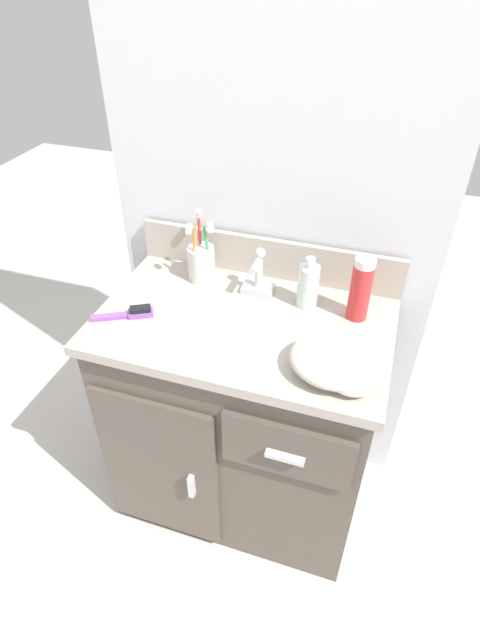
# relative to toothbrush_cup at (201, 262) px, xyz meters

# --- Properties ---
(ground_plane) EXTENTS (6.00, 6.00, 0.00)m
(ground_plane) POSITION_rel_toothbrush_cup_xyz_m (0.18, -0.16, -0.84)
(ground_plane) COLOR beige
(wall_back) EXTENTS (0.98, 0.08, 2.20)m
(wall_back) POSITION_rel_toothbrush_cup_xyz_m (0.18, 0.14, 0.26)
(wall_back) COLOR silver
(wall_back) RESTS_ON ground_plane
(vanity) EXTENTS (0.80, 0.51, 0.78)m
(vanity) POSITION_rel_toothbrush_cup_xyz_m (0.18, -0.16, -0.44)
(vanity) COLOR brown
(vanity) RESTS_ON ground_plane
(backsplash) EXTENTS (0.80, 0.02, 0.12)m
(backsplash) POSITION_rel_toothbrush_cup_xyz_m (0.18, 0.08, 0.00)
(backsplash) COLOR #B2A899
(backsplash) RESTS_ON vanity
(sink_faucet) EXTENTS (0.09, 0.09, 0.14)m
(sink_faucet) POSITION_rel_toothbrush_cup_xyz_m (0.18, -0.02, -0.01)
(sink_faucet) COLOR silver
(sink_faucet) RESTS_ON vanity
(toothbrush_cup) EXTENTS (0.08, 0.09, 0.21)m
(toothbrush_cup) POSITION_rel_toothbrush_cup_xyz_m (0.00, 0.00, 0.00)
(toothbrush_cup) COLOR silver
(toothbrush_cup) RESTS_ON vanity
(soap_dispenser) EXTENTS (0.06, 0.06, 0.16)m
(soap_dispenser) POSITION_rel_toothbrush_cup_xyz_m (0.33, -0.03, 0.01)
(soap_dispenser) COLOR silver
(soap_dispenser) RESTS_ON vanity
(shaving_cream_can) EXTENTS (0.06, 0.06, 0.18)m
(shaving_cream_can) POSITION_rel_toothbrush_cup_xyz_m (0.47, -0.05, 0.03)
(shaving_cream_can) COLOR red
(shaving_cream_can) RESTS_ON vanity
(hairbrush) EXTENTS (0.16, 0.10, 0.03)m
(hairbrush) POSITION_rel_toothbrush_cup_xyz_m (-0.11, -0.24, -0.05)
(hairbrush) COLOR purple
(hairbrush) RESTS_ON vanity
(hand_towel) EXTENTS (0.22, 0.20, 0.07)m
(hand_towel) POSITION_rel_toothbrush_cup_xyz_m (0.46, -0.28, -0.02)
(hand_towel) COLOR beige
(hand_towel) RESTS_ON vanity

